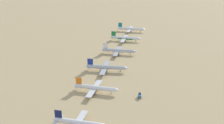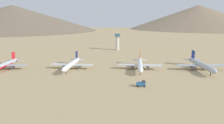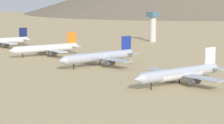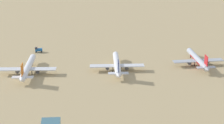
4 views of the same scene
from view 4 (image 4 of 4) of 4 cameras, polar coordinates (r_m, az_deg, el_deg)
name	(u,v)px [view 4 (image 4 of 4)]	position (r m, az deg, el deg)	size (l,w,h in m)	color
parked_jet_0	(198,59)	(270.98, 12.20, 0.38)	(41.98, 34.09, 12.11)	#B2B7C1
parked_jet_1	(117,64)	(255.85, 0.71, -0.32)	(43.42, 35.23, 12.53)	white
parked_jet_2	(28,68)	(255.73, -12.01, -0.78)	(44.47, 36.13, 12.82)	white
service_truck	(38,50)	(294.77, -10.55, 1.77)	(3.23, 5.44, 3.90)	#1E5999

